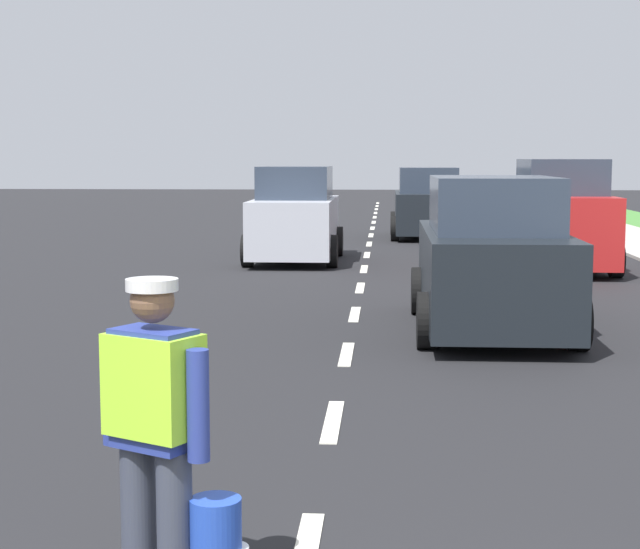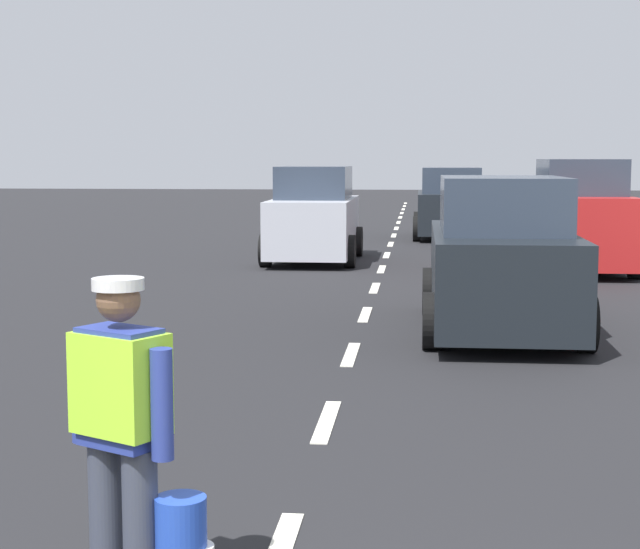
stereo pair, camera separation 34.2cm
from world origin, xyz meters
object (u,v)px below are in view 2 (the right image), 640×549
car_outgoing_far (450,205)px  car_parked_far (579,219)px  car_oncoming_second (314,217)px  road_worker (126,424)px  car_outgoing_ahead (501,260)px

car_outgoing_far → car_parked_far: bearing=-74.2°
car_oncoming_second → car_parked_far: (5.46, -1.44, 0.08)m
road_worker → car_parked_far: car_parked_far is taller
car_oncoming_second → road_worker: bearing=-87.1°
road_worker → car_parked_far: bearing=73.8°
road_worker → car_outgoing_far: 23.99m
road_worker → car_oncoming_second: 17.20m
car_outgoing_ahead → car_oncoming_second: bearing=111.0°
road_worker → car_oncoming_second: (-0.87, 17.17, 0.03)m
car_parked_far → car_outgoing_far: size_ratio=1.05×
car_outgoing_far → car_oncoming_second: bearing=-115.1°
road_worker → car_outgoing_ahead: 8.77m
road_worker → car_outgoing_far: size_ratio=0.43×
road_worker → car_outgoing_far: bearing=84.6°
road_worker → car_outgoing_far: (2.27, 23.88, -0.01)m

